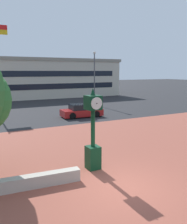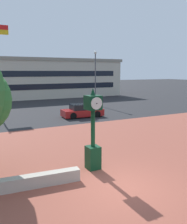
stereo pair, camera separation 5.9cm
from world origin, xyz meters
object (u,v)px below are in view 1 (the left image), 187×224
(street_clock, at_px, (93,133))
(civic_building, at_px, (28,78))
(car_street_mid, at_px, (81,111))
(street_lamp_post, at_px, (94,73))

(street_clock, bearing_deg, civic_building, 80.66)
(street_clock, bearing_deg, car_street_mid, 66.39)
(car_street_mid, relative_size, street_lamp_post, 0.58)
(street_clock, distance_m, civic_building, 35.10)
(street_clock, relative_size, street_lamp_post, 0.53)
(car_street_mid, height_order, civic_building, civic_building)
(car_street_mid, height_order, street_lamp_post, street_lamp_post)
(street_clock, relative_size, civic_building, 0.12)
(street_lamp_post, bearing_deg, street_clock, -117.79)
(civic_building, height_order, street_lamp_post, street_lamp_post)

